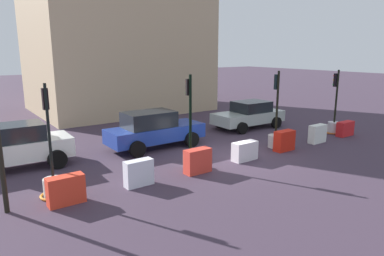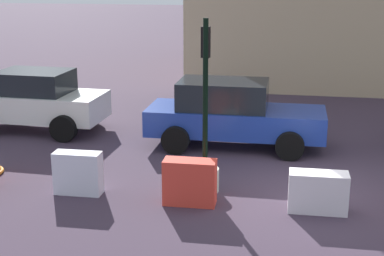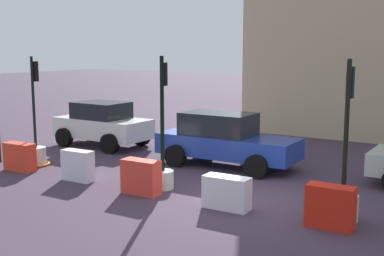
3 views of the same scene
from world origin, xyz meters
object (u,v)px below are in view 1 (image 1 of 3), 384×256
Objects in this scene: car_white_van at (18,146)px; construction_barrier_4 at (284,141)px; traffic_light_2 at (276,134)px; construction_barrier_0 at (66,190)px; construction_barrier_3 at (245,151)px; traffic_light_1 at (190,148)px; construction_barrier_2 at (198,161)px; car_silver_hatchback at (249,115)px; car_blue_estate at (154,130)px; construction_barrier_5 at (317,134)px; construction_barrier_6 at (345,129)px; traffic_light_3 at (334,123)px; construction_barrier_1 at (139,173)px; traffic_light_0 at (53,181)px.

construction_barrier_4 is at bearing -23.29° from car_white_van.
traffic_light_2 reaches higher than car_white_van.
construction_barrier_3 is at bearing 0.07° from construction_barrier_0.
car_white_van is at bearing 145.55° from traffic_light_1.
construction_barrier_2 is 1.03× the size of construction_barrier_4.
construction_barrier_2 is at bearing -178.11° from construction_barrier_3.
car_silver_hatchback is 6.65m from car_blue_estate.
construction_barrier_2 is 2.46m from construction_barrier_3.
construction_barrier_2 reaches higher than construction_barrier_5.
construction_barrier_2 is 6.88m from car_white_van.
construction_barrier_0 reaches higher than construction_barrier_6.
construction_barrier_3 is at bearing -29.57° from car_white_van.
construction_barrier_3 reaches higher than construction_barrier_6.
construction_barrier_2 is 0.27× the size of car_white_van.
car_blue_estate is (5.13, 3.85, 0.43)m from construction_barrier_0.
traffic_light_1 is 7.79m from car_silver_hatchback.
construction_barrier_3 is (2.46, 0.08, -0.06)m from construction_barrier_2.
traffic_light_1 is at bearing 174.64° from construction_barrier_5.
traffic_light_1 is 0.82× the size of car_silver_hatchback.
traffic_light_3 is 2.64m from construction_barrier_5.
construction_barrier_5 is at bearing -0.37° from construction_barrier_1.
car_white_van is (-10.25, 3.75, 0.25)m from traffic_light_2.
construction_barrier_1 reaches higher than construction_barrier_0.
traffic_light_0 is 7.40m from construction_barrier_3.
car_white_van is at bearing -179.90° from car_silver_hatchback.
car_blue_estate is at bearing 36.84° from construction_barrier_0.
car_silver_hatchback is (4.55, 4.39, 0.38)m from construction_barrier_3.
construction_barrier_5 is (7.31, 0.06, -0.01)m from construction_barrier_2.
construction_barrier_1 is (-2.53, -0.61, -0.29)m from traffic_light_1.
construction_barrier_3 is at bearing -15.92° from traffic_light_1.
car_blue_estate is (-9.34, 3.85, 0.48)m from construction_barrier_6.
traffic_light_0 is at bearing 179.85° from traffic_light_3.
car_silver_hatchback is (-2.71, 4.40, 0.39)m from construction_barrier_6.
construction_barrier_4 is (9.66, 0.01, 0.02)m from construction_barrier_0.
car_white_van reaches higher than construction_barrier_4.
traffic_light_1 is 4.78m from construction_barrier_4.
construction_barrier_1 is 0.99× the size of construction_barrier_5.
construction_barrier_6 is (14.62, -0.79, -0.13)m from traffic_light_0.
construction_barrier_0 is at bearing -179.94° from construction_barrier_4.
car_silver_hatchback is at bearing 32.51° from construction_barrier_2.
traffic_light_2 reaches higher than traffic_light_3.
car_blue_estate reaches higher than construction_barrier_2.
traffic_light_1 is 3.20m from car_blue_estate.
car_white_van is (-15.08, 3.64, 0.32)m from traffic_light_3.
traffic_light_2 is at bearing -20.10° from car_white_van.
traffic_light_1 is 7.17m from construction_barrier_5.
construction_barrier_0 is (-4.93, -0.66, -0.30)m from traffic_light_1.
traffic_light_1 is 0.80m from construction_barrier_2.
construction_barrier_3 is 7.26m from construction_barrier_6.
traffic_light_3 is 3.31× the size of construction_barrier_2.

